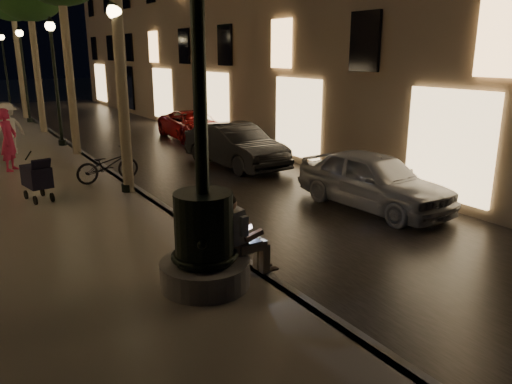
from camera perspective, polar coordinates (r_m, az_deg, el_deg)
ground at (r=20.24m, az=-19.78°, el=4.16°), size 120.00×120.00×0.00m
cobble_lane at (r=21.05m, az=-11.80°, el=5.20°), size 6.00×45.00×0.02m
curb_strip at (r=20.22m, az=-19.81°, el=4.44°), size 0.25×45.00×0.20m
fountain_lamppost at (r=7.59m, az=-6.00°, el=-3.63°), size 1.40×1.40×5.21m
seated_man_laptop at (r=7.96m, az=-1.96°, el=-4.73°), size 1.04×0.35×1.41m
lamp_curb_a at (r=13.04m, az=-15.41°, el=13.03°), size 0.36×0.36×4.81m
lamp_curb_b at (r=20.82m, az=-22.07°, el=13.24°), size 0.36×0.36×4.81m
lamp_curb_c at (r=28.72m, az=-25.09°, el=13.28°), size 0.36×0.36×4.81m
lamp_curb_d at (r=36.67m, az=-26.80°, el=13.29°), size 0.36×0.36×4.81m
stroller at (r=13.22m, az=-23.76°, el=1.62°), size 0.64×1.20×1.21m
car_front at (r=12.52m, az=13.27°, el=1.36°), size 1.95×4.25×1.41m
car_second at (r=16.72m, az=-2.39°, el=5.32°), size 1.84×4.45×1.43m
car_third at (r=22.39m, az=-7.18°, el=7.59°), size 2.30×4.54×1.23m
pedestrian_red at (r=16.98m, az=-26.44°, el=5.36°), size 0.73×0.83×1.90m
pedestrian_white at (r=19.80m, az=-26.43°, el=6.51°), size 1.36×1.11×1.83m
bicycle at (r=14.60m, az=-16.59°, el=2.98°), size 1.84×0.79×0.94m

